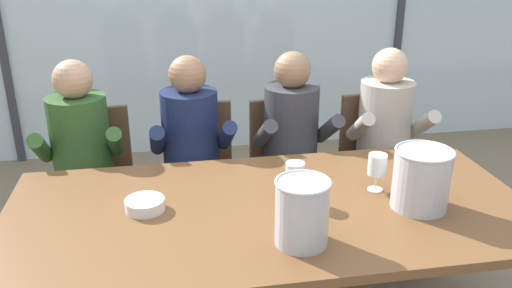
{
  "coord_description": "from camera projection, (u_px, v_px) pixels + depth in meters",
  "views": [
    {
      "loc": [
        -0.4,
        -1.96,
        1.83
      ],
      "look_at": [
        0.0,
        0.35,
        0.89
      ],
      "focal_mm": 37.15,
      "sensor_mm": 36.0,
      "label": 1
    }
  ],
  "objects": [
    {
      "name": "person_olive_shirt",
      "position": [
        81.0,
        156.0,
        2.88
      ],
      "size": [
        0.48,
        0.63,
        1.21
      ],
      "rotation": [
        0.0,
        0.0,
        0.07
      ],
      "color": "#2D5123",
      "rests_on": "ground"
    },
    {
      "name": "wine_glass_by_left_taster",
      "position": [
        295.0,
        175.0,
        2.28
      ],
      "size": [
        0.08,
        0.08,
        0.17
      ],
      "color": "silver",
      "rests_on": "dining_table"
    },
    {
      "name": "person_charcoal_jacket",
      "position": [
        295.0,
        142.0,
        3.07
      ],
      "size": [
        0.48,
        0.62,
        1.21
      ],
      "rotation": [
        0.0,
        0.0,
        0.05
      ],
      "color": "#38383D",
      "rests_on": "ground"
    },
    {
      "name": "chair_near_curtain",
      "position": [
        96.0,
        174.0,
        3.08
      ],
      "size": [
        0.46,
        0.46,
        0.89
      ],
      "rotation": [
        0.0,
        0.0,
        0.04
      ],
      "color": "brown",
      "rests_on": "ground"
    },
    {
      "name": "person_beige_jumper",
      "position": [
        388.0,
        136.0,
        3.16
      ],
      "size": [
        0.48,
        0.63,
        1.21
      ],
      "rotation": [
        0.0,
        0.0,
        -0.07
      ],
      "color": "#B7AD9E",
      "rests_on": "ground"
    },
    {
      "name": "tasting_bowl",
      "position": [
        145.0,
        205.0,
        2.23
      ],
      "size": [
        0.17,
        0.17,
        0.05
      ],
      "primitive_type": "cylinder",
      "color": "silver",
      "rests_on": "dining_table"
    },
    {
      "name": "dining_table",
      "position": [
        270.0,
        220.0,
        2.29
      ],
      "size": [
        2.25,
        1.07,
        0.74
      ],
      "color": "brown",
      "rests_on": "ground"
    },
    {
      "name": "ice_bucket_secondary",
      "position": [
        421.0,
        178.0,
        2.21
      ],
      "size": [
        0.24,
        0.24,
        0.26
      ],
      "color": "#B7B7BC",
      "rests_on": "dining_table"
    },
    {
      "name": "ice_bucket_primary",
      "position": [
        302.0,
        211.0,
        1.96
      ],
      "size": [
        0.21,
        0.21,
        0.26
      ],
      "color": "#B7B7BC",
      "rests_on": "dining_table"
    },
    {
      "name": "window_glass_panel",
      "position": [
        211.0,
        1.0,
        4.38
      ],
      "size": [
        7.45,
        0.03,
        2.6
      ],
      "primitive_type": "cube",
      "color": "silver",
      "rests_on": "ground"
    },
    {
      "name": "wine_glass_near_bucket",
      "position": [
        377.0,
        166.0,
        2.37
      ],
      "size": [
        0.08,
        0.08,
        0.17
      ],
      "color": "silver",
      "rests_on": "dining_table"
    },
    {
      "name": "chair_left_of_center",
      "position": [
        198.0,
        166.0,
        3.18
      ],
      "size": [
        0.47,
        0.47,
        0.89
      ],
      "rotation": [
        0.0,
        0.0,
        -0.06
      ],
      "color": "brown",
      "rests_on": "ground"
    },
    {
      "name": "person_navy_polo",
      "position": [
        192.0,
        149.0,
        2.98
      ],
      "size": [
        0.47,
        0.62,
        1.21
      ],
      "rotation": [
        0.0,
        0.0,
        0.03
      ],
      "color": "#192347",
      "rests_on": "ground"
    },
    {
      "name": "chair_right_of_center",
      "position": [
        377.0,
        154.0,
        3.36
      ],
      "size": [
        0.49,
        0.49,
        0.89
      ],
      "rotation": [
        0.0,
        0.0,
        0.13
      ],
      "color": "brown",
      "rests_on": "ground"
    },
    {
      "name": "chair_center",
      "position": [
        288.0,
        161.0,
        3.25
      ],
      "size": [
        0.49,
        0.49,
        0.89
      ],
      "rotation": [
        0.0,
        0.0,
        0.12
      ],
      "color": "brown",
      "rests_on": "ground"
    },
    {
      "name": "ground",
      "position": [
        239.0,
        234.0,
        3.46
      ],
      "size": [
        14.0,
        14.0,
        0.0
      ],
      "primitive_type": "plane",
      "color": "#847056"
    }
  ]
}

